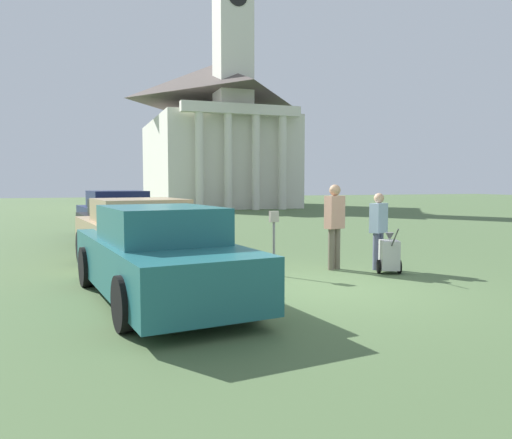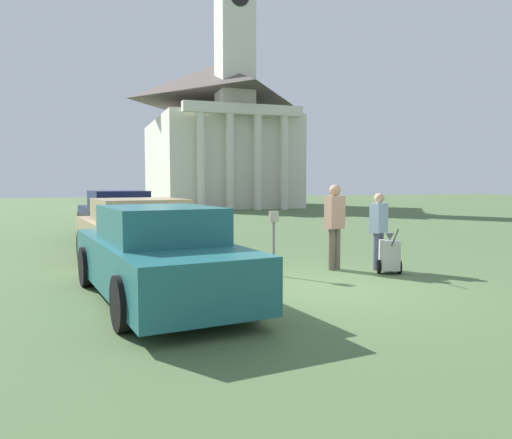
{
  "view_description": "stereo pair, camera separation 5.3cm",
  "coord_description": "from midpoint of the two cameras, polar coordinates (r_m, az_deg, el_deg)",
  "views": [
    {
      "loc": [
        -3.95,
        -7.84,
        1.86
      ],
      "look_at": [
        -0.48,
        1.95,
        1.1
      ],
      "focal_mm": 35.0,
      "sensor_mm": 36.0,
      "label": 1
    },
    {
      "loc": [
        -3.9,
        -7.86,
        1.86
      ],
      "look_at": [
        -0.48,
        1.95,
        1.1
      ],
      "focal_mm": 35.0,
      "sensor_mm": 36.0,
      "label": 2
    }
  ],
  "objects": [
    {
      "name": "parked_car_teal",
      "position": [
        8.11,
        -11.01,
        -4.15
      ],
      "size": [
        2.43,
        5.17,
        1.5
      ],
      "rotation": [
        0.0,
        0.0,
        0.13
      ],
      "color": "#23666B",
      "rests_on": "ground_plane"
    },
    {
      "name": "parking_meter",
      "position": [
        10.01,
        2.2,
        -1.27
      ],
      "size": [
        0.18,
        0.09,
        1.3
      ],
      "color": "slate",
      "rests_on": "ground_plane"
    },
    {
      "name": "parked_car_black",
      "position": [
        14.35,
        -14.62,
        -0.7
      ],
      "size": [
        2.55,
        5.23,
        1.4
      ],
      "rotation": [
        0.0,
        0.0,
        0.13
      ],
      "color": "black",
      "rests_on": "ground_plane"
    },
    {
      "name": "person_supervisor",
      "position": [
        11.01,
        13.98,
        -0.77
      ],
      "size": [
        0.47,
        0.39,
        1.65
      ],
      "rotation": [
        0.0,
        0.0,
        3.63
      ],
      "color": "#515670",
      "rests_on": "ground_plane"
    },
    {
      "name": "parked_car_tan",
      "position": [
        10.96,
        -13.19,
        -1.87
      ],
      "size": [
        2.54,
        4.83,
        1.53
      ],
      "rotation": [
        0.0,
        0.0,
        0.13
      ],
      "color": "tan",
      "rests_on": "ground_plane"
    },
    {
      "name": "equipment_cart",
      "position": [
        10.64,
        15.14,
        -3.92
      ],
      "size": [
        0.58,
        0.98,
        1.0
      ],
      "rotation": [
        0.0,
        0.0,
        -0.39
      ],
      "color": "#B2B2AD",
      "rests_on": "ground_plane"
    },
    {
      "name": "church",
      "position": [
        41.13,
        -4.39,
        10.3
      ],
      "size": [
        10.1,
        14.78,
        24.63
      ],
      "color": "silver",
      "rests_on": "ground_plane"
    },
    {
      "name": "ground_plane",
      "position": [
        8.97,
        7.25,
        -7.82
      ],
      "size": [
        120.0,
        120.0,
        0.0
      ],
      "primitive_type": "plane",
      "color": "#4C663D"
    },
    {
      "name": "person_worker",
      "position": [
        10.8,
        9.12,
        -0.16
      ],
      "size": [
        0.47,
        0.34,
        1.83
      ],
      "rotation": [
        0.0,
        0.0,
        3.46
      ],
      "color": "#665B4C",
      "rests_on": "ground_plane"
    },
    {
      "name": "parked_car_navy",
      "position": [
        17.46,
        -15.46,
        0.39
      ],
      "size": [
        2.55,
        5.02,
        1.6
      ],
      "rotation": [
        0.0,
        0.0,
        0.13
      ],
      "color": "#19234C",
      "rests_on": "ground_plane"
    }
  ]
}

